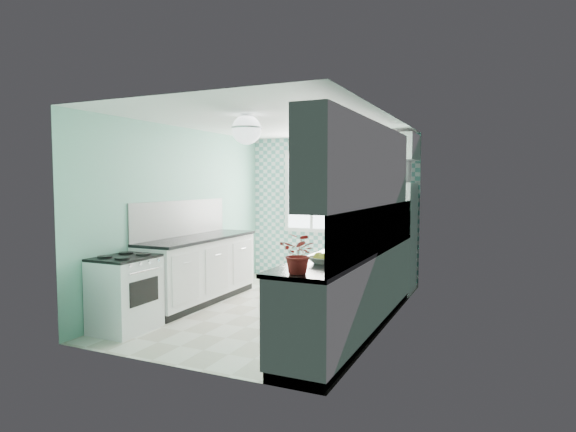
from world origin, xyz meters
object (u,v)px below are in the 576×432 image
at_px(sink, 376,241).
at_px(fruit_bowl, 323,260).
at_px(microwave, 391,172).
at_px(stove, 125,292).
at_px(potted_plant, 299,253).
at_px(fridge, 390,237).
at_px(ceiling_light, 247,129).

bearing_deg(sink, fruit_bowl, -90.44).
bearing_deg(microwave, sink, 91.83).
distance_m(stove, potted_plant, 2.54).
xyz_separation_m(fridge, stove, (-2.31, -3.32, -0.41)).
distance_m(fridge, microwave, 1.02).
relative_size(ceiling_light, fridge, 0.21).
bearing_deg(potted_plant, sink, 89.92).
bearing_deg(fruit_bowl, stove, -178.48).
height_order(sink, potted_plant, sink).
xyz_separation_m(stove, fruit_bowl, (2.40, 0.06, 0.53)).
xyz_separation_m(ceiling_light, stove, (-1.20, -0.74, -1.88)).
distance_m(fruit_bowl, microwave, 3.38).
relative_size(fruit_bowl, potted_plant, 0.78).
relative_size(fridge, potted_plant, 4.90).
xyz_separation_m(stove, potted_plant, (2.40, -0.51, 0.67)).
height_order(ceiling_light, fridge, ceiling_light).
relative_size(stove, sink, 1.59).
distance_m(stove, sink, 3.23).
bearing_deg(microwave, fruit_bowl, 89.01).
bearing_deg(stove, ceiling_light, 30.74).
xyz_separation_m(ceiling_light, fruit_bowl, (1.20, -0.67, -1.35)).
relative_size(sink, fruit_bowl, 1.97).
xyz_separation_m(stove, sink, (2.40, 2.10, 0.49)).
xyz_separation_m(sink, potted_plant, (-0.00, -2.61, 0.18)).
distance_m(ceiling_light, fridge, 3.18).
bearing_deg(microwave, potted_plant, 88.77).
height_order(fridge, fruit_bowl, fridge).
xyz_separation_m(ceiling_light, microwave, (1.11, 2.59, -0.45)).
bearing_deg(microwave, stove, 52.64).
bearing_deg(fridge, stove, -127.25).
xyz_separation_m(sink, fruit_bowl, (-0.00, -2.04, 0.04)).
distance_m(ceiling_light, fruit_bowl, 1.93).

